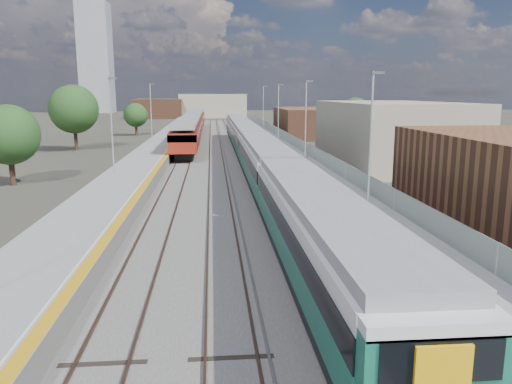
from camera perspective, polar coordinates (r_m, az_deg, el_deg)
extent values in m
plane|color=#47443A|center=(56.35, -2.53, 3.78)|extent=(320.00, 320.00, 0.00)
cube|color=#565451|center=(58.78, -4.84, 4.09)|extent=(10.50, 155.00, 0.06)
cube|color=#4C3323|center=(61.33, -2.01, 4.50)|extent=(0.07, 160.00, 0.14)
cube|color=#4C3323|center=(61.43, -0.67, 4.52)|extent=(0.07, 160.00, 0.14)
cube|color=#4C3323|center=(61.25, -5.29, 4.45)|extent=(0.07, 160.00, 0.14)
cube|color=#4C3323|center=(61.26, -3.94, 4.47)|extent=(0.07, 160.00, 0.14)
cube|color=#4C3323|center=(61.37, -8.57, 4.38)|extent=(0.07, 160.00, 0.14)
cube|color=#4C3323|center=(61.29, -7.22, 4.41)|extent=(0.07, 160.00, 0.14)
cube|color=gray|center=(61.32, -2.32, 4.49)|extent=(0.08, 160.00, 0.10)
cube|color=gray|center=(61.27, -3.63, 4.47)|extent=(0.08, 160.00, 0.10)
cube|color=slate|center=(59.22, 2.45, 4.63)|extent=(4.70, 155.00, 1.00)
cube|color=gray|center=(59.16, 2.46, 5.12)|extent=(4.70, 155.00, 0.03)
cube|color=orange|center=(58.93, 0.42, 5.13)|extent=(0.40, 155.00, 0.01)
cube|color=gray|center=(59.43, 4.57, 5.70)|extent=(0.06, 155.00, 1.20)
cylinder|color=#9EA0A3|center=(29.36, 12.96, 6.00)|extent=(0.12, 0.12, 7.50)
cube|color=#4C4C4F|center=(29.35, 13.76, 13.10)|extent=(0.70, 0.18, 0.14)
cylinder|color=#9EA0A3|center=(48.74, 5.70, 8.21)|extent=(0.12, 0.12, 7.50)
cube|color=#4C4C4F|center=(48.73, 6.08, 12.49)|extent=(0.70, 0.18, 0.14)
cylinder|color=#9EA0A3|center=(68.47, 2.57, 9.11)|extent=(0.12, 0.12, 7.50)
cube|color=#4C4C4F|center=(68.47, 2.81, 12.16)|extent=(0.70, 0.18, 0.14)
cylinder|color=#9EA0A3|center=(88.32, 0.84, 9.60)|extent=(0.12, 0.12, 7.50)
cube|color=#4C4C4F|center=(88.32, 1.01, 11.97)|extent=(0.70, 0.18, 0.14)
cube|color=slate|center=(59.09, -11.47, 4.41)|extent=(4.30, 155.00, 1.00)
cube|color=gray|center=(59.04, -11.49, 4.89)|extent=(4.30, 155.00, 0.03)
cube|color=orange|center=(58.85, -9.65, 4.96)|extent=(0.45, 155.00, 0.01)
cube|color=silver|center=(58.88, -9.99, 4.95)|extent=(0.08, 155.00, 0.01)
cylinder|color=#9EA0A3|center=(40.66, -16.18, 7.23)|extent=(0.12, 0.12, 7.50)
cube|color=#4C4C4F|center=(40.54, -16.11, 12.39)|extent=(0.70, 0.18, 0.14)
cylinder|color=#9EA0A3|center=(66.33, -11.91, 8.82)|extent=(0.12, 0.12, 7.50)
cube|color=#4C4C4F|center=(66.26, -11.82, 11.98)|extent=(0.70, 0.18, 0.14)
cube|color=#AA9D88|center=(54.22, 14.95, 6.52)|extent=(11.00, 22.00, 6.40)
cube|color=brown|center=(85.37, 5.43, 7.90)|extent=(8.00, 18.00, 4.80)
cube|color=#AA9D88|center=(155.87, -4.95, 9.81)|extent=(20.00, 14.00, 7.00)
cube|color=brown|center=(151.69, -11.08, 9.34)|extent=(14.00, 12.00, 5.60)
cube|color=gray|center=(200.80, -17.84, 14.35)|extent=(11.00, 11.00, 40.00)
cube|color=black|center=(19.30, 7.07, -8.34)|extent=(2.68, 19.18, 0.45)
cube|color=#0F5139|center=(19.05, 7.13, -6.11)|extent=(2.77, 19.18, 1.12)
cube|color=black|center=(18.81, 7.19, -3.54)|extent=(2.83, 19.18, 0.77)
cube|color=silver|center=(18.67, 7.24, -1.73)|extent=(2.77, 19.18, 0.47)
cube|color=gray|center=(18.58, 7.27, -0.48)|extent=(2.46, 19.18, 0.39)
cube|color=black|center=(38.20, 0.94, 1.53)|extent=(2.68, 19.18, 0.45)
cube|color=#0F5139|center=(38.07, 0.94, 2.70)|extent=(2.77, 19.18, 1.12)
cube|color=black|center=(37.95, 0.94, 4.02)|extent=(2.83, 19.18, 0.77)
cube|color=silver|center=(37.88, 0.95, 4.94)|extent=(2.77, 19.18, 0.47)
cube|color=gray|center=(37.84, 0.95, 5.56)|extent=(2.46, 19.18, 0.39)
cube|color=black|center=(57.62, -1.10, 4.82)|extent=(2.68, 19.18, 0.45)
cube|color=#0F5139|center=(57.54, -1.11, 5.60)|extent=(2.77, 19.18, 1.12)
cube|color=black|center=(57.46, -1.11, 6.48)|extent=(2.83, 19.18, 0.77)
cube|color=silver|center=(57.41, -1.11, 7.09)|extent=(2.77, 19.18, 0.47)
cube|color=gray|center=(57.38, -1.11, 7.50)|extent=(2.46, 19.18, 0.39)
cube|color=black|center=(77.17, -2.12, 6.45)|extent=(2.68, 19.18, 0.45)
cube|color=#0F5139|center=(77.11, -2.12, 7.03)|extent=(2.77, 19.18, 1.12)
cube|color=black|center=(77.05, -2.13, 7.69)|extent=(2.83, 19.18, 0.77)
cube|color=silver|center=(77.02, -2.13, 8.14)|extent=(2.77, 19.18, 0.47)
cube|color=gray|center=(76.99, -2.13, 8.45)|extent=(2.46, 19.18, 0.39)
cube|color=#0F5139|center=(10.26, 19.46, -19.86)|extent=(2.75, 0.59, 2.07)
cube|color=black|center=(9.74, 20.46, -17.74)|extent=(2.26, 0.06, 0.79)
cube|color=black|center=(62.05, -7.87, 4.84)|extent=(2.02, 17.14, 0.70)
cube|color=maroon|center=(61.88, -7.92, 6.38)|extent=(2.97, 20.17, 2.12)
cube|color=black|center=(61.84, -7.93, 6.87)|extent=(3.04, 20.17, 0.74)
cube|color=gray|center=(61.77, -7.96, 7.85)|extent=(2.65, 20.17, 0.42)
cube|color=black|center=(82.60, -7.20, 6.43)|extent=(2.02, 17.14, 0.70)
cube|color=maroon|center=(82.48, -7.23, 7.59)|extent=(2.97, 20.17, 2.12)
cube|color=black|center=(82.45, -7.24, 7.96)|extent=(3.04, 20.17, 0.74)
cube|color=gray|center=(82.40, -7.25, 8.70)|extent=(2.65, 20.17, 0.42)
cube|color=black|center=(103.20, -6.79, 7.39)|extent=(2.02, 17.14, 0.70)
cube|color=maroon|center=(103.11, -6.81, 8.32)|extent=(2.97, 20.17, 2.12)
cube|color=black|center=(103.08, -6.82, 8.61)|extent=(3.04, 20.17, 0.74)
cube|color=gray|center=(103.04, -6.83, 9.20)|extent=(2.65, 20.17, 0.42)
cylinder|color=#382619|center=(44.51, -26.09, 2.12)|extent=(0.44, 0.44, 2.26)
sphere|color=#20471B|center=(44.19, -26.42, 5.89)|extent=(4.77, 4.77, 4.77)
cylinder|color=#382619|center=(68.68, -19.90, 5.70)|extent=(0.44, 0.44, 2.93)
sphere|color=#20471B|center=(68.46, -20.12, 8.88)|extent=(6.18, 6.18, 6.18)
cylinder|color=#382619|center=(90.26, -13.52, 6.92)|extent=(0.44, 0.44, 1.96)
sphere|color=#20471B|center=(90.12, -13.59, 8.54)|extent=(4.13, 4.13, 4.13)
cylinder|color=#382619|center=(79.74, 11.21, 6.61)|extent=(0.44, 0.44, 2.33)
sphere|color=#20471B|center=(79.56, 11.29, 8.79)|extent=(4.91, 4.91, 4.91)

